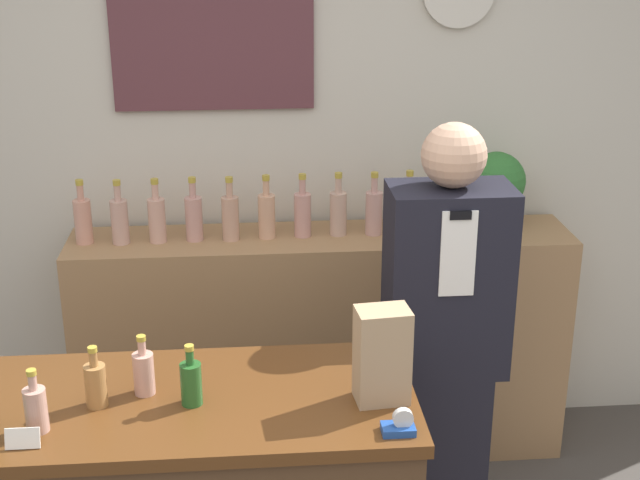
# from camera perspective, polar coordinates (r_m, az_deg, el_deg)

# --- Properties ---
(back_wall) EXTENTS (5.20, 0.09, 2.70)m
(back_wall) POSITION_cam_1_polar(r_m,az_deg,el_deg) (3.83, -3.52, 6.22)
(back_wall) COLOR beige
(back_wall) RESTS_ON ground_plane
(back_shelf) EXTENTS (2.10, 0.38, 1.02)m
(back_shelf) POSITION_cam_1_polar(r_m,az_deg,el_deg) (3.91, 0.12, -6.75)
(back_shelf) COLOR #9E754C
(back_shelf) RESTS_ON ground_plane
(shopkeeper) EXTENTS (0.42, 0.26, 1.65)m
(shopkeeper) POSITION_cam_1_polar(r_m,az_deg,el_deg) (3.20, 7.89, -7.14)
(shopkeeper) COLOR black
(shopkeeper) RESTS_ON ground_plane
(potted_plant) EXTENTS (0.25, 0.25, 0.33)m
(potted_plant) POSITION_cam_1_polar(r_m,az_deg,el_deg) (3.81, 11.17, 3.37)
(potted_plant) COLOR #9E998E
(potted_plant) RESTS_ON back_shelf
(paper_bag) EXTENTS (0.16, 0.12, 0.28)m
(paper_bag) POSITION_cam_1_polar(r_m,az_deg,el_deg) (2.54, 4.00, -7.37)
(paper_bag) COLOR tan
(paper_bag) RESTS_ON display_counter
(tape_dispenser) EXTENTS (0.09, 0.06, 0.07)m
(tape_dispenser) POSITION_cam_1_polar(r_m,az_deg,el_deg) (2.45, 5.13, -11.73)
(tape_dispenser) COLOR #1E4799
(tape_dispenser) RESTS_ON display_counter
(price_card_left) EXTENTS (0.09, 0.02, 0.06)m
(price_card_left) POSITION_cam_1_polar(r_m,az_deg,el_deg) (2.50, -18.51, -11.95)
(price_card_left) COLOR white
(price_card_left) RESTS_ON display_counter
(counter_bottle_1) EXTENTS (0.06, 0.06, 0.18)m
(counter_bottle_1) POSITION_cam_1_polar(r_m,az_deg,el_deg) (2.54, -17.73, -10.21)
(counter_bottle_1) COLOR tan
(counter_bottle_1) RESTS_ON display_counter
(counter_bottle_2) EXTENTS (0.06, 0.06, 0.18)m
(counter_bottle_2) POSITION_cam_1_polar(r_m,az_deg,el_deg) (2.61, -14.16, -8.91)
(counter_bottle_2) COLOR #A4713D
(counter_bottle_2) RESTS_ON display_counter
(counter_bottle_3) EXTENTS (0.06, 0.06, 0.18)m
(counter_bottle_3) POSITION_cam_1_polar(r_m,az_deg,el_deg) (2.65, -11.22, -8.28)
(counter_bottle_3) COLOR tan
(counter_bottle_3) RESTS_ON display_counter
(counter_bottle_4) EXTENTS (0.06, 0.06, 0.18)m
(counter_bottle_4) POSITION_cam_1_polar(r_m,az_deg,el_deg) (2.57, -8.25, -8.98)
(counter_bottle_4) COLOR #255924
(counter_bottle_4) RESTS_ON display_counter
(shelf_bottle_0) EXTENTS (0.07, 0.07, 0.27)m
(shelf_bottle_0) POSITION_cam_1_polar(r_m,az_deg,el_deg) (3.72, -14.93, 1.28)
(shelf_bottle_0) COLOR tan
(shelf_bottle_0) RESTS_ON back_shelf
(shelf_bottle_1) EXTENTS (0.07, 0.07, 0.27)m
(shelf_bottle_1) POSITION_cam_1_polar(r_m,az_deg,el_deg) (3.68, -12.70, 1.27)
(shelf_bottle_1) COLOR tan
(shelf_bottle_1) RESTS_ON back_shelf
(shelf_bottle_2) EXTENTS (0.07, 0.07, 0.27)m
(shelf_bottle_2) POSITION_cam_1_polar(r_m,az_deg,el_deg) (3.67, -10.40, 1.37)
(shelf_bottle_2) COLOR tan
(shelf_bottle_2) RESTS_ON back_shelf
(shelf_bottle_3) EXTENTS (0.07, 0.07, 0.27)m
(shelf_bottle_3) POSITION_cam_1_polar(r_m,az_deg,el_deg) (3.66, -8.08, 1.49)
(shelf_bottle_3) COLOR tan
(shelf_bottle_3) RESTS_ON back_shelf
(shelf_bottle_4) EXTENTS (0.07, 0.07, 0.27)m
(shelf_bottle_4) POSITION_cam_1_polar(r_m,az_deg,el_deg) (3.65, -5.76, 1.52)
(shelf_bottle_4) COLOR tan
(shelf_bottle_4) RESTS_ON back_shelf
(shelf_bottle_5) EXTENTS (0.07, 0.07, 0.27)m
(shelf_bottle_5) POSITION_cam_1_polar(r_m,az_deg,el_deg) (3.66, -3.43, 1.65)
(shelf_bottle_5) COLOR tan
(shelf_bottle_5) RESTS_ON back_shelf
(shelf_bottle_6) EXTENTS (0.07, 0.07, 0.27)m
(shelf_bottle_6) POSITION_cam_1_polar(r_m,az_deg,el_deg) (3.67, -1.12, 1.74)
(shelf_bottle_6) COLOR tan
(shelf_bottle_6) RESTS_ON back_shelf
(shelf_bottle_7) EXTENTS (0.07, 0.07, 0.27)m
(shelf_bottle_7) POSITION_cam_1_polar(r_m,az_deg,el_deg) (3.69, 1.17, 1.83)
(shelf_bottle_7) COLOR tan
(shelf_bottle_7) RESTS_ON back_shelf
(shelf_bottle_8) EXTENTS (0.07, 0.07, 0.27)m
(shelf_bottle_8) POSITION_cam_1_polar(r_m,az_deg,el_deg) (3.70, 3.47, 1.86)
(shelf_bottle_8) COLOR tan
(shelf_bottle_8) RESTS_ON back_shelf
(shelf_bottle_9) EXTENTS (0.07, 0.07, 0.27)m
(shelf_bottle_9) POSITION_cam_1_polar(r_m,az_deg,el_deg) (3.74, 5.70, 1.97)
(shelf_bottle_9) COLOR tan
(shelf_bottle_9) RESTS_ON back_shelf
(shelf_bottle_10) EXTENTS (0.07, 0.07, 0.27)m
(shelf_bottle_10) POSITION_cam_1_polar(r_m,az_deg,el_deg) (3.74, 8.03, 1.86)
(shelf_bottle_10) COLOR tan
(shelf_bottle_10) RESTS_ON back_shelf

